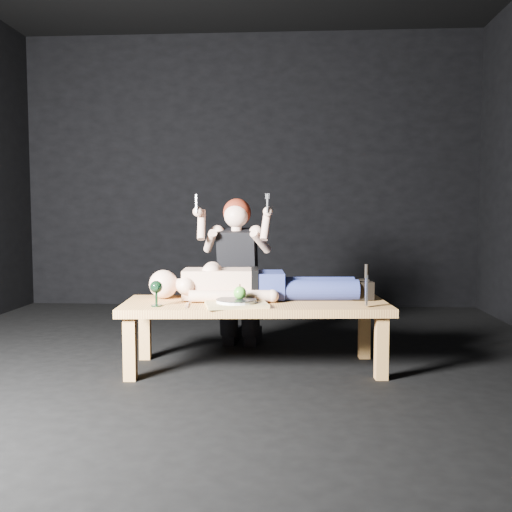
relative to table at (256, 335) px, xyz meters
name	(u,v)px	position (x,y,z in m)	size (l,w,h in m)	color
ground	(223,363)	(-0.24, 0.12, -0.23)	(5.00, 5.00, 0.00)	black
back_wall	(249,171)	(-0.24, 2.62, 1.27)	(5.00, 5.00, 0.00)	black
table	(256,335)	(0.00, 0.00, 0.00)	(1.74, 0.65, 0.45)	tan
lying_man	(263,281)	(0.04, 0.14, 0.35)	(1.64, 0.50, 0.25)	beige
kneeling_woman	(239,271)	(-0.17, 0.62, 0.36)	(0.63, 0.70, 1.18)	black
serving_tray	(236,304)	(-0.11, -0.19, 0.24)	(0.38, 0.27, 0.02)	tan
plate	(236,301)	(-0.11, -0.19, 0.26)	(0.25, 0.25, 0.02)	white
apple	(240,293)	(-0.09, -0.18, 0.31)	(0.08, 0.08, 0.08)	#35971C
goblet	(156,293)	(-0.61, -0.23, 0.31)	(0.08, 0.08, 0.16)	black
fork_flat	(187,305)	(-0.42, -0.20, 0.23)	(0.02, 0.18, 0.01)	#B2B2B7
knife_flat	(260,306)	(0.04, -0.19, 0.23)	(0.02, 0.18, 0.01)	#B2B2B7
spoon_flat	(261,304)	(0.04, -0.09, 0.23)	(0.02, 0.18, 0.01)	#B2B2B7
carving_knife	(367,286)	(0.70, -0.18, 0.36)	(0.03, 0.04, 0.27)	#B2B2B7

